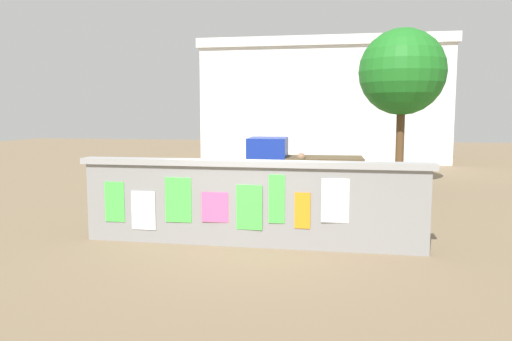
% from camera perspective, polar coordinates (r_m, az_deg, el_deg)
% --- Properties ---
extents(ground, '(60.00, 60.00, 0.00)m').
position_cam_1_polar(ground, '(17.89, 4.29, -1.93)').
color(ground, '#7A664C').
extents(poster_wall, '(7.02, 0.42, 1.71)m').
position_cam_1_polar(poster_wall, '(9.94, -0.72, -3.62)').
color(poster_wall, gray).
rests_on(poster_wall, ground).
extents(auto_rickshaw_truck, '(3.67, 1.67, 1.85)m').
position_cam_1_polar(auto_rickshaw_truck, '(16.05, 4.88, 0.33)').
color(auto_rickshaw_truck, black).
rests_on(auto_rickshaw_truck, ground).
extents(motorcycle, '(1.90, 0.56, 0.87)m').
position_cam_1_polar(motorcycle, '(13.31, -2.65, -2.84)').
color(motorcycle, black).
rests_on(motorcycle, ground).
extents(bicycle_near, '(1.65, 0.62, 0.95)m').
position_cam_1_polar(bicycle_near, '(15.54, -6.92, -1.89)').
color(bicycle_near, black).
rests_on(bicycle_near, ground).
extents(bicycle_far, '(1.67, 0.56, 0.95)m').
position_cam_1_polar(bicycle_far, '(13.59, 12.46, -3.22)').
color(bicycle_far, black).
rests_on(bicycle_far, ground).
extents(person_walking, '(0.47, 0.47, 1.62)m').
position_cam_1_polar(person_walking, '(12.94, 5.14, -0.79)').
color(person_walking, '#3F994C').
rests_on(person_walking, ground).
extents(person_bystander, '(0.47, 0.47, 1.62)m').
position_cam_1_polar(person_bystander, '(10.83, 4.38, -2.22)').
color(person_bystander, '#3F994C').
rests_on(person_bystander, ground).
extents(tree_roadside, '(3.04, 3.04, 5.60)m').
position_cam_1_polar(tree_roadside, '(18.75, 16.27, 10.63)').
color(tree_roadside, brown).
rests_on(tree_roadside, ground).
extents(building_background, '(13.41, 6.44, 6.59)m').
position_cam_1_polar(building_background, '(29.49, 7.81, 7.81)').
color(building_background, silver).
rests_on(building_background, ground).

